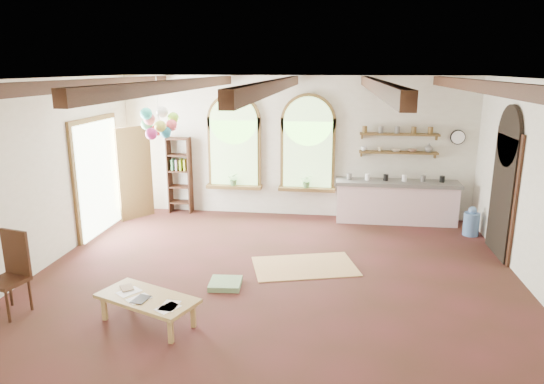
% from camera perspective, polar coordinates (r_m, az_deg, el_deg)
% --- Properties ---
extents(floor, '(8.00, 8.00, 0.00)m').
position_cam_1_polar(floor, '(8.23, 0.43, -9.70)').
color(floor, '#522321').
rests_on(floor, ground).
extents(ceiling_beams, '(6.20, 6.80, 0.18)m').
position_cam_1_polar(ceiling_beams, '(7.51, 0.47, 12.41)').
color(ceiling_beams, '#3D2013').
rests_on(ceiling_beams, ceiling).
extents(window_left, '(1.30, 0.28, 2.20)m').
position_cam_1_polar(window_left, '(11.26, -4.48, 5.54)').
color(window_left, brown).
rests_on(window_left, floor).
extents(window_right, '(1.30, 0.28, 2.20)m').
position_cam_1_polar(window_right, '(11.03, 4.23, 5.36)').
color(window_right, brown).
rests_on(window_right, floor).
extents(left_doorway, '(0.10, 1.90, 2.50)m').
position_cam_1_polar(left_doorway, '(10.69, -19.78, 1.62)').
color(left_doorway, brown).
rests_on(left_doorway, floor).
extents(right_doorway, '(0.10, 1.30, 2.40)m').
position_cam_1_polar(right_doorway, '(9.72, 25.44, -0.48)').
color(right_doorway, black).
rests_on(right_doorway, floor).
extents(kitchen_counter, '(2.68, 0.62, 0.94)m').
position_cam_1_polar(kitchen_counter, '(11.12, 14.38, -1.08)').
color(kitchen_counter, beige).
rests_on(kitchen_counter, floor).
extents(wall_shelf_lower, '(1.70, 0.24, 0.04)m').
position_cam_1_polar(wall_shelf_lower, '(11.07, 14.63, 4.53)').
color(wall_shelf_lower, brown).
rests_on(wall_shelf_lower, wall_back).
extents(wall_shelf_upper, '(1.70, 0.24, 0.04)m').
position_cam_1_polar(wall_shelf_upper, '(11.01, 14.76, 6.58)').
color(wall_shelf_upper, brown).
rests_on(wall_shelf_upper, wall_back).
extents(wall_clock, '(0.32, 0.04, 0.32)m').
position_cam_1_polar(wall_clock, '(11.31, 21.03, 6.04)').
color(wall_clock, black).
rests_on(wall_clock, wall_back).
extents(bookshelf, '(0.53, 0.32, 1.80)m').
position_cam_1_polar(bookshelf, '(11.63, -10.80, 1.94)').
color(bookshelf, '#3D2013').
rests_on(bookshelf, floor).
extents(coffee_table, '(1.51, 1.10, 0.39)m').
position_cam_1_polar(coffee_table, '(6.86, -14.46, -12.18)').
color(coffee_table, '#A78B4C').
rests_on(coffee_table, floor).
extents(side_chair, '(0.56, 0.56, 1.18)m').
position_cam_1_polar(side_chair, '(7.83, -28.47, -10.16)').
color(side_chair, '#3D2013').
rests_on(side_chair, floor).
extents(floor_mat, '(1.98, 1.52, 0.02)m').
position_cam_1_polar(floor_mat, '(8.55, 3.86, -8.71)').
color(floor_mat, tan).
rests_on(floor_mat, floor).
extents(floor_cushion, '(0.53, 0.53, 0.08)m').
position_cam_1_polar(floor_cushion, '(7.85, -5.50, -10.68)').
color(floor_cushion, '#779D6C').
rests_on(floor_cushion, floor).
extents(water_jug_a, '(0.32, 0.32, 0.61)m').
position_cam_1_polar(water_jug_a, '(10.80, 22.40, -3.37)').
color(water_jug_a, '#547CB4').
rests_on(water_jug_a, floor).
extents(water_jug_b, '(0.30, 0.30, 0.59)m').
position_cam_1_polar(water_jug_b, '(11.37, 19.82, -2.33)').
color(water_jug_b, '#547CB4').
rests_on(water_jug_b, floor).
extents(balloon_cluster, '(0.76, 0.78, 1.14)m').
position_cam_1_polar(balloon_cluster, '(9.61, -13.22, 7.86)').
color(balloon_cluster, white).
rests_on(balloon_cluster, floor).
extents(table_book, '(0.27, 0.28, 0.02)m').
position_cam_1_polar(table_book, '(7.12, -17.35, -10.85)').
color(table_book, olive).
rests_on(table_book, coffee_table).
extents(tablet, '(0.22, 0.29, 0.01)m').
position_cam_1_polar(tablet, '(6.78, -15.18, -12.09)').
color(tablet, black).
rests_on(tablet, coffee_table).
extents(potted_plant_left, '(0.27, 0.23, 0.30)m').
position_cam_1_polar(potted_plant_left, '(11.30, -4.51, 1.54)').
color(potted_plant_left, '#598C4C').
rests_on(potted_plant_left, window_left).
extents(potted_plant_right, '(0.27, 0.23, 0.30)m').
position_cam_1_polar(potted_plant_right, '(11.08, 4.12, 1.28)').
color(potted_plant_right, '#598C4C').
rests_on(potted_plant_right, window_right).
extents(shelf_cup_a, '(0.12, 0.10, 0.10)m').
position_cam_1_polar(shelf_cup_a, '(10.99, 10.76, 5.04)').
color(shelf_cup_a, white).
rests_on(shelf_cup_a, wall_shelf_lower).
extents(shelf_cup_b, '(0.10, 0.10, 0.09)m').
position_cam_1_polar(shelf_cup_b, '(11.01, 12.58, 4.96)').
color(shelf_cup_b, beige).
rests_on(shelf_cup_b, wall_shelf_lower).
extents(shelf_bowl_a, '(0.22, 0.22, 0.05)m').
position_cam_1_polar(shelf_bowl_a, '(11.05, 14.38, 4.78)').
color(shelf_bowl_a, beige).
rests_on(shelf_bowl_a, wall_shelf_lower).
extents(shelf_bowl_b, '(0.20, 0.20, 0.06)m').
position_cam_1_polar(shelf_bowl_b, '(11.10, 16.18, 4.72)').
color(shelf_bowl_b, '#8C664C').
rests_on(shelf_bowl_b, wall_shelf_lower).
extents(shelf_vase, '(0.18, 0.18, 0.19)m').
position_cam_1_polar(shelf_vase, '(11.15, 17.99, 4.96)').
color(shelf_vase, slate).
rests_on(shelf_vase, wall_shelf_lower).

